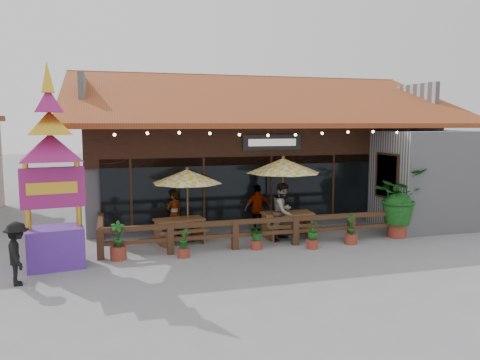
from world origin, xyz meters
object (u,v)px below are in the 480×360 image
object	(u,v)px
picnic_table_left	(179,226)
picnic_table_right	(287,220)
umbrella_right	(283,166)
pedestrian	(17,254)
umbrella_left	(187,177)
thai_sign_tower	(51,152)
tropical_plant	(398,198)

from	to	relation	value
picnic_table_left	picnic_table_right	distance (m)	3.70
umbrella_right	pedestrian	bearing A→B (deg)	-158.71
umbrella_left	thai_sign_tower	world-z (taller)	thai_sign_tower
umbrella_right	picnic_table_right	distance (m)	1.88
umbrella_left	tropical_plant	bearing A→B (deg)	-11.37
umbrella_left	picnic_table_left	xyz separation A→B (m)	(-0.29, -0.00, -1.63)
umbrella_left	thai_sign_tower	xyz separation A→B (m)	(-3.92, -1.81, 0.97)
umbrella_right	thai_sign_tower	distance (m)	7.54
umbrella_right	tropical_plant	bearing A→B (deg)	-21.64
umbrella_left	picnic_table_right	world-z (taller)	umbrella_left
thai_sign_tower	tropical_plant	world-z (taller)	thai_sign_tower
picnic_table_right	thai_sign_tower	world-z (taller)	thai_sign_tower
picnic_table_right	pedestrian	world-z (taller)	pedestrian
picnic_table_left	thai_sign_tower	size ratio (longest dim) A/B	0.30
picnic_table_left	picnic_table_right	xyz separation A→B (m)	(3.69, -0.29, 0.05)
umbrella_left	pedestrian	bearing A→B (deg)	-146.46
pedestrian	picnic_table_right	bearing A→B (deg)	-84.05
umbrella_right	pedestrian	xyz separation A→B (m)	(-8.00, -3.12, -1.64)
picnic_table_right	thai_sign_tower	xyz separation A→B (m)	(-7.32, -1.52, 2.55)
umbrella_right	thai_sign_tower	world-z (taller)	thai_sign_tower
picnic_table_left	tropical_plant	bearing A→B (deg)	-10.90
umbrella_right	picnic_table_right	bearing A→B (deg)	-82.59
thai_sign_tower	pedestrian	world-z (taller)	thai_sign_tower
picnic_table_right	tropical_plant	world-z (taller)	tropical_plant
thai_sign_tower	tropical_plant	distance (m)	11.06
umbrella_right	thai_sign_tower	xyz separation A→B (m)	(-7.27, -1.85, 0.70)
picnic_table_right	pedestrian	size ratio (longest dim) A/B	1.18
pedestrian	umbrella_right	bearing A→B (deg)	-81.89
thai_sign_tower	tropical_plant	xyz separation A→B (m)	(10.92, 0.40, -1.76)
picnic_table_left	thai_sign_tower	distance (m)	4.81
umbrella_left	umbrella_right	size ratio (longest dim) A/B	1.04
umbrella_left	tropical_plant	world-z (taller)	umbrella_left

